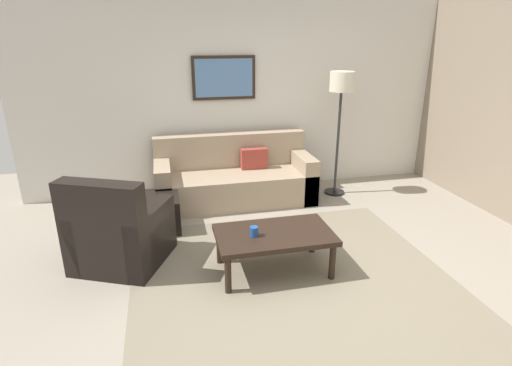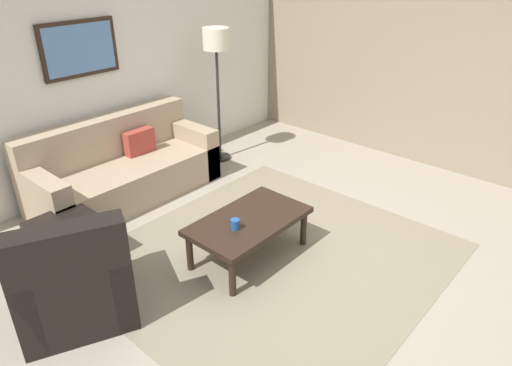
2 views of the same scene
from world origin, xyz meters
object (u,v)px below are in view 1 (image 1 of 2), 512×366
couch_main (234,178)px  coffee_table (274,237)px  ottoman (155,213)px  lamp_standing (341,95)px  framed_artwork (224,78)px  cup (254,231)px  armchair_leather (118,237)px

couch_main → coffee_table: size_ratio=1.91×
coffee_table → ottoman: bearing=132.7°
ottoman → coffee_table: (1.11, -1.20, 0.16)m
couch_main → lamp_standing: bearing=-5.0°
couch_main → framed_artwork: (-0.04, 0.40, 1.31)m
ottoman → lamp_standing: size_ratio=0.33×
lamp_standing → framed_artwork: bearing=160.4°
couch_main → framed_artwork: bearing=95.4°
ottoman → lamp_standing: 2.85m
ottoman → cup: size_ratio=6.09×
ottoman → framed_artwork: bearing=47.6°
couch_main → ottoman: bearing=-145.9°
cup → coffee_table: bearing=7.0°
ottoman → cup: (0.91, -1.23, 0.26)m
coffee_table → cup: size_ratio=11.97×
coffee_table → armchair_leather: bearing=162.9°
framed_artwork → coffee_table: bearing=-87.9°
armchair_leather → framed_artwork: (1.37, 1.88, 1.30)m
coffee_table → framed_artwork: (-0.08, 2.32, 1.25)m
couch_main → cup: bearing=-94.6°
coffee_table → lamp_standing: lamp_standing is taller
cup → lamp_standing: 2.61m
ottoman → coffee_table: coffee_table is taller
ottoman → lamp_standing: lamp_standing is taller
lamp_standing → framed_artwork: framed_artwork is taller
armchair_leather → framed_artwork: 2.66m
armchair_leather → couch_main: bearing=46.3°
ottoman → cup: 1.55m
armchair_leather → cup: bearing=-20.7°
couch_main → lamp_standing: (1.45, -0.13, 1.11)m
coffee_table → cup: cup is taller
couch_main → armchair_leather: (-1.41, -1.47, 0.01)m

